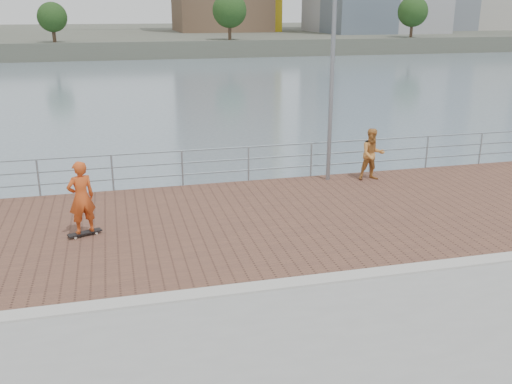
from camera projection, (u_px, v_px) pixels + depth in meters
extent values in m
plane|color=slate|center=(280.00, 373.00, 11.76)|extent=(400.00, 400.00, 0.00)
cube|color=brown|center=(240.00, 221.00, 14.46)|extent=(40.00, 6.80, 0.02)
cube|color=#B7B5AD|center=(281.00, 284.00, 11.13)|extent=(40.00, 0.40, 0.06)
cube|color=#4C5142|center=(120.00, 36.00, 124.28)|extent=(320.00, 95.00, 2.50)
cylinder|color=#8C9EA8|center=(38.00, 178.00, 16.22)|extent=(0.06, 0.06, 1.10)
cylinder|color=#8C9EA8|center=(112.00, 173.00, 16.70)|extent=(0.06, 0.06, 1.10)
cylinder|color=#8C9EA8|center=(182.00, 169.00, 17.18)|extent=(0.06, 0.06, 1.10)
cylinder|color=#8C9EA8|center=(248.00, 164.00, 17.66)|extent=(0.06, 0.06, 1.10)
cylinder|color=#8C9EA8|center=(311.00, 160.00, 18.14)|extent=(0.06, 0.06, 1.10)
cylinder|color=#8C9EA8|center=(370.00, 156.00, 18.62)|extent=(0.06, 0.06, 1.10)
cylinder|color=#8C9EA8|center=(427.00, 152.00, 19.11)|extent=(0.06, 0.06, 1.10)
cylinder|color=#8C9EA8|center=(480.00, 149.00, 19.59)|extent=(0.06, 0.06, 1.10)
cylinder|color=#8C9EA8|center=(215.00, 149.00, 17.25)|extent=(39.00, 0.05, 0.05)
cylinder|color=#8C9EA8|center=(216.00, 161.00, 17.37)|extent=(39.00, 0.05, 0.05)
cylinder|color=#8C9EA8|center=(216.00, 172.00, 17.48)|extent=(39.00, 0.05, 0.05)
cylinder|color=gray|center=(332.00, 76.00, 16.94)|extent=(0.13, 0.13, 6.48)
cube|color=black|center=(85.00, 233.00, 13.51)|extent=(0.81, 0.47, 0.03)
cylinder|color=beige|center=(75.00, 238.00, 13.33)|extent=(0.07, 0.06, 0.06)
cylinder|color=beige|center=(96.00, 233.00, 13.61)|extent=(0.07, 0.06, 0.06)
cylinder|color=beige|center=(73.00, 236.00, 13.44)|extent=(0.07, 0.06, 0.06)
cylinder|color=beige|center=(94.00, 231.00, 13.72)|extent=(0.07, 0.06, 0.06)
imported|color=#CF4D1B|center=(81.00, 197.00, 13.24)|extent=(0.74, 0.62, 1.74)
imported|color=#C17C38|center=(372.00, 154.00, 17.70)|extent=(0.83, 0.67, 1.62)
cylinder|color=#473323|center=(54.00, 31.00, 79.13)|extent=(0.50, 0.50, 3.15)
sphere|color=#193814|center=(52.00, 17.00, 78.58)|extent=(4.05, 4.05, 4.05)
cylinder|color=#473323|center=(230.00, 26.00, 84.86)|extent=(0.50, 0.50, 3.95)
sphere|color=#193814|center=(229.00, 10.00, 84.16)|extent=(5.07, 5.07, 5.07)
cylinder|color=#473323|center=(412.00, 25.00, 91.92)|extent=(0.50, 0.50, 3.75)
sphere|color=#193814|center=(413.00, 11.00, 91.25)|extent=(4.82, 4.82, 4.82)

